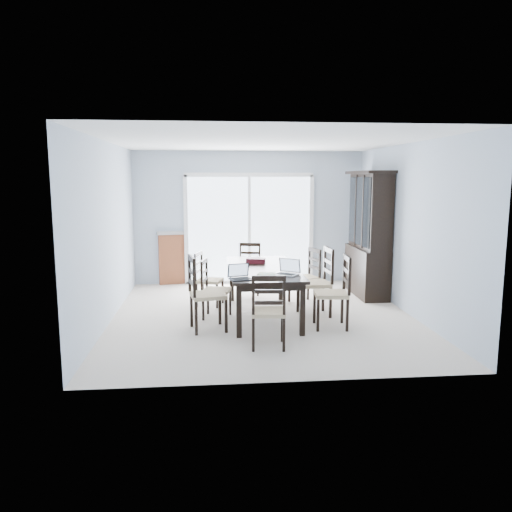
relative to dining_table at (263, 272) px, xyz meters
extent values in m
plane|color=beige|center=(0.00, 0.00, -0.67)|extent=(5.00, 5.00, 0.00)
plane|color=white|center=(0.00, 0.00, 1.93)|extent=(5.00, 5.00, 0.00)
cube|color=#A6B5C7|center=(0.00, 2.50, 0.63)|extent=(4.50, 0.02, 2.60)
cube|color=#A6B5C7|center=(-2.25, 0.00, 0.63)|extent=(0.02, 5.00, 2.60)
cube|color=#A6B5C7|center=(2.25, 0.00, 0.63)|extent=(0.02, 5.00, 2.60)
cube|color=gray|center=(0.00, 3.50, -0.72)|extent=(4.50, 2.00, 0.10)
cube|color=#99999E|center=(0.00, 4.50, -0.12)|extent=(4.50, 0.06, 1.10)
cube|color=black|center=(0.00, 0.00, 0.06)|extent=(1.00, 2.20, 0.04)
cube|color=black|center=(0.00, 0.00, 0.00)|extent=(0.88, 2.08, 0.10)
cube|color=black|center=(-0.42, -1.00, -0.33)|extent=(0.07, 0.07, 0.69)
cube|color=black|center=(0.42, -1.00, -0.33)|extent=(0.07, 0.07, 0.69)
cube|color=black|center=(-0.42, 1.00, -0.33)|extent=(0.07, 0.07, 0.69)
cube|color=black|center=(0.42, 1.00, -0.33)|extent=(0.07, 0.07, 0.69)
cube|color=black|center=(2.01, 1.25, -0.25)|extent=(0.45, 1.30, 0.85)
cube|color=black|center=(2.04, 1.25, 0.83)|extent=(0.38, 1.30, 1.30)
cube|color=black|center=(2.01, 1.25, 1.50)|extent=(0.50, 1.38, 0.05)
cube|color=black|center=(1.84, 0.83, 0.83)|extent=(0.02, 0.36, 1.18)
cube|color=black|center=(1.84, 1.25, 0.83)|extent=(0.02, 0.36, 1.18)
cube|color=black|center=(1.84, 1.67, 0.83)|extent=(0.02, 0.36, 1.18)
cube|color=silver|center=(0.00, 2.48, 0.38)|extent=(2.40, 0.02, 2.10)
cube|color=white|center=(0.00, 2.46, 1.47)|extent=(2.52, 0.05, 0.08)
cube|color=white|center=(0.00, 2.46, 0.38)|extent=(0.06, 0.05, 2.10)
cube|color=white|center=(0.00, 2.46, -0.65)|extent=(2.52, 0.05, 0.05)
cube|color=black|center=(-1.06, -0.45, -0.44)|extent=(0.04, 0.04, 0.46)
cube|color=black|center=(-0.98, -0.85, -0.44)|extent=(0.04, 0.04, 0.46)
cube|color=black|center=(-0.66, -0.38, -0.44)|extent=(0.04, 0.04, 0.46)
cube|color=black|center=(-0.58, -0.78, -0.44)|extent=(0.04, 0.04, 0.46)
cube|color=tan|center=(-0.82, -0.62, -0.19)|extent=(0.53, 0.53, 0.05)
cube|color=black|center=(-0.83, 0.19, -0.48)|extent=(0.04, 0.04, 0.39)
cube|color=black|center=(-0.90, -0.15, -0.48)|extent=(0.04, 0.04, 0.39)
cube|color=black|center=(-0.49, 0.12, -0.48)|extent=(0.04, 0.04, 0.39)
cube|color=black|center=(-0.56, -0.22, -0.48)|extent=(0.04, 0.04, 0.39)
cube|color=tan|center=(-0.69, -0.02, -0.26)|extent=(0.45, 0.45, 0.05)
cube|color=black|center=(-0.91, 0.95, -0.48)|extent=(0.04, 0.04, 0.39)
cube|color=black|center=(-1.01, 0.63, -0.48)|extent=(0.04, 0.04, 0.39)
cube|color=black|center=(-0.58, 0.86, -0.48)|extent=(0.04, 0.04, 0.39)
cube|color=black|center=(-0.68, 0.53, -0.48)|extent=(0.04, 0.04, 0.39)
cube|color=tan|center=(-0.80, 0.74, -0.26)|extent=(0.47, 0.47, 0.05)
cube|color=black|center=(1.06, -0.88, -0.45)|extent=(0.04, 0.04, 0.45)
cube|color=black|center=(1.10, -0.48, -0.45)|extent=(0.04, 0.04, 0.45)
cube|color=black|center=(0.67, -0.84, -0.45)|extent=(0.04, 0.04, 0.45)
cube|color=black|center=(0.70, -0.45, -0.45)|extent=(0.04, 0.04, 0.45)
cube|color=tan|center=(0.88, -0.66, -0.20)|extent=(0.48, 0.48, 0.05)
cube|color=black|center=(1.00, -0.21, -0.44)|extent=(0.04, 0.04, 0.46)
cube|color=black|center=(0.98, 0.20, -0.44)|extent=(0.04, 0.04, 0.46)
cube|color=black|center=(0.59, -0.23, -0.44)|extent=(0.04, 0.04, 0.46)
cube|color=black|center=(0.57, 0.18, -0.44)|extent=(0.04, 0.04, 0.46)
cube|color=tan|center=(0.78, -0.01, -0.19)|extent=(0.47, 0.47, 0.05)
cube|color=black|center=(1.00, 0.60, -0.47)|extent=(0.04, 0.04, 0.41)
cube|color=black|center=(0.89, 0.95, -0.47)|extent=(0.04, 0.04, 0.41)
cube|color=black|center=(0.65, 0.50, -0.47)|extent=(0.04, 0.04, 0.41)
cube|color=black|center=(0.54, 0.84, -0.47)|extent=(0.04, 0.04, 0.41)
cube|color=tan|center=(0.77, 0.72, -0.24)|extent=(0.50, 0.50, 0.05)
cube|color=black|center=(-0.28, -1.56, -0.46)|extent=(0.04, 0.04, 0.42)
cube|color=black|center=(0.08, -1.59, -0.46)|extent=(0.04, 0.04, 0.42)
cube|color=black|center=(-0.25, -1.19, -0.46)|extent=(0.04, 0.04, 0.42)
cube|color=black|center=(0.12, -1.23, -0.46)|extent=(0.04, 0.04, 0.42)
cube|color=tan|center=(-0.08, -1.39, -0.23)|extent=(0.44, 0.44, 0.05)
cube|color=black|center=(0.12, 1.66, -0.47)|extent=(0.04, 0.04, 0.40)
cube|color=black|center=(-0.23, 1.72, -0.47)|extent=(0.04, 0.04, 0.40)
cube|color=black|center=(0.06, 1.31, -0.47)|extent=(0.04, 0.04, 0.40)
cube|color=black|center=(-0.29, 1.37, -0.47)|extent=(0.04, 0.04, 0.40)
cube|color=tan|center=(-0.09, 1.52, -0.25)|extent=(0.46, 0.46, 0.05)
cube|color=black|center=(-0.38, -0.88, 0.08)|extent=(0.34, 0.28, 0.02)
cube|color=silver|center=(-0.38, -0.88, 0.19)|extent=(0.26, 0.10, 0.16)
cube|color=#BDBDBF|center=(0.25, -0.62, 0.09)|extent=(0.39, 0.36, 0.02)
cube|color=silver|center=(0.25, -0.62, 0.20)|extent=(0.25, 0.19, 0.17)
cube|color=maroon|center=(-0.03, -0.68, 0.09)|extent=(0.26, 0.23, 0.03)
cube|color=gold|center=(-0.02, -0.68, 0.11)|extent=(0.27, 0.23, 0.01)
cube|color=black|center=(-0.05, -0.79, 0.08)|extent=(0.11, 0.07, 0.01)
cube|color=#450D13|center=(-0.07, 0.39, 0.11)|extent=(0.32, 0.20, 0.07)
cube|color=maroon|center=(-0.98, 3.44, -0.18)|extent=(2.28, 2.11, 0.99)
cube|color=gray|center=(-0.98, 3.44, 0.35)|extent=(2.35, 2.18, 0.07)
camera|label=1|loc=(-0.79, -7.31, 1.40)|focal=35.00mm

